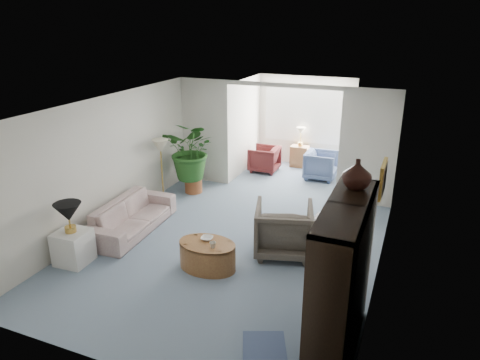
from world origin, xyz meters
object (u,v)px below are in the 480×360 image
at_px(table_lamp, 68,212).
at_px(coffee_bowl, 207,238).
at_px(framed_picture, 384,179).
at_px(coffee_cup, 213,245).
at_px(sofa, 132,216).
at_px(end_table, 73,247).
at_px(coffee_table, 207,255).
at_px(sunroom_chair_blue, 321,165).
at_px(entertainment_cabinet, 341,282).
at_px(floor_lamp, 160,146).
at_px(wingback_chair, 284,229).
at_px(side_table_dark, 328,236).
at_px(sunroom_chair_maroon, 264,159).
at_px(cabinet_urn, 357,174).
at_px(plant_pot, 194,185).
at_px(sunroom_table, 300,156).
at_px(ottoman, 264,359).

distance_m(table_lamp, coffee_bowl, 2.25).
distance_m(framed_picture, coffee_cup, 2.73).
bearing_deg(sofa, end_table, 168.64).
distance_m(coffee_table, sunroom_chair_blue, 4.94).
distance_m(sofa, coffee_cup, 2.21).
bearing_deg(entertainment_cabinet, coffee_cup, 154.25).
bearing_deg(floor_lamp, entertainment_cabinet, -36.52).
xyz_separation_m(coffee_cup, wingback_chair, (0.83, 1.04, -0.05)).
bearing_deg(side_table_dark, floor_lamp, 166.57).
xyz_separation_m(framed_picture, floor_lamp, (-4.67, 1.61, -0.45)).
relative_size(side_table_dark, sunroom_chair_maroon, 0.85).
bearing_deg(framed_picture, cabinet_urn, -101.06).
bearing_deg(cabinet_urn, wingback_chair, 129.67).
xyz_separation_m(sofa, sunroom_chair_maroon, (1.16, 4.22, 0.03)).
xyz_separation_m(sofa, coffee_bowl, (1.86, -0.56, 0.18)).
distance_m(floor_lamp, coffee_cup, 3.31).
bearing_deg(wingback_chair, sofa, -10.72).
height_order(coffee_cup, cabinet_urn, cabinet_urn).
relative_size(floor_lamp, wingback_chair, 0.37).
height_order(end_table, table_lamp, table_lamp).
relative_size(sofa, coffee_cup, 20.06).
bearing_deg(table_lamp, sunroom_chair_maroon, 76.27).
relative_size(floor_lamp, sunroom_chair_maroon, 0.49).
bearing_deg(side_table_dark, sunroom_chair_blue, 104.37).
bearing_deg(floor_lamp, coffee_bowl, -44.36).
xyz_separation_m(end_table, plant_pot, (0.34, 3.54, -0.12)).
xyz_separation_m(sofa, wingback_chair, (2.89, 0.28, 0.14)).
relative_size(coffee_bowl, sunroom_table, 0.34).
bearing_deg(table_lamp, entertainment_cabinet, -5.75).
relative_size(coffee_table, plant_pot, 2.37).
relative_size(coffee_cup, cabinet_urn, 0.29).
bearing_deg(cabinet_urn, ottoman, -120.98).
distance_m(floor_lamp, wingback_chair, 3.46).
distance_m(sofa, end_table, 1.36).
relative_size(framed_picture, sunroom_chair_maroon, 0.69).
distance_m(end_table, side_table_dark, 4.25).
distance_m(floor_lamp, ottoman, 5.54).
bearing_deg(ottoman, sunroom_table, 102.14).
distance_m(coffee_cup, side_table_dark, 2.04).
bearing_deg(sunroom_chair_maroon, floor_lamp, -28.15).
distance_m(sofa, table_lamp, 1.50).
xyz_separation_m(wingback_chair, sunroom_table, (-0.98, 4.69, -0.16)).
relative_size(entertainment_cabinet, sunroom_chair_blue, 2.55).
relative_size(entertainment_cabinet, sunroom_chair_maroon, 2.68).
height_order(table_lamp, cabinet_urn, cabinet_urn).
bearing_deg(plant_pot, cabinet_urn, -40.66).
distance_m(table_lamp, sunroom_chair_blue, 6.28).
distance_m(coffee_table, coffee_bowl, 0.27).
bearing_deg(sunroom_chair_blue, end_table, 151.90).
relative_size(table_lamp, coffee_table, 0.46).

